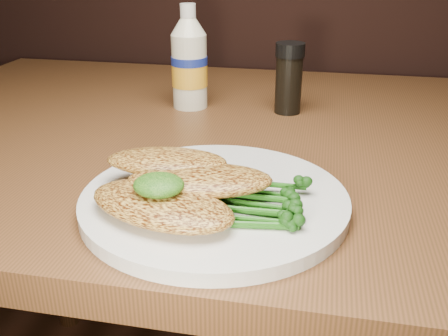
% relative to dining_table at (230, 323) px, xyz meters
% --- Properties ---
extents(dining_table, '(1.20, 0.80, 0.75)m').
position_rel_dining_table_xyz_m(dining_table, '(0.00, 0.00, 0.00)').
color(dining_table, '#452C14').
rests_on(dining_table, floor).
extents(plate, '(0.29, 0.29, 0.01)m').
position_rel_dining_table_xyz_m(plate, '(0.03, -0.25, 0.38)').
color(plate, silver).
rests_on(plate, dining_table).
extents(chicken_front, '(0.17, 0.13, 0.03)m').
position_rel_dining_table_xyz_m(chicken_front, '(-0.01, -0.30, 0.40)').
color(chicken_front, gold).
rests_on(chicken_front, plate).
extents(chicken_mid, '(0.16, 0.10, 0.02)m').
position_rel_dining_table_xyz_m(chicken_mid, '(0.02, -0.26, 0.41)').
color(chicken_mid, gold).
rests_on(chicken_mid, plate).
extents(chicken_back, '(0.14, 0.08, 0.02)m').
position_rel_dining_table_xyz_m(chicken_back, '(-0.03, -0.23, 0.42)').
color(chicken_back, gold).
rests_on(chicken_back, plate).
extents(pesto_front, '(0.06, 0.05, 0.02)m').
position_rel_dining_table_xyz_m(pesto_front, '(-0.02, -0.30, 0.42)').
color(pesto_front, '#083609').
rests_on(pesto_front, chicken_front).
extents(broccolini_bundle, '(0.16, 0.13, 0.02)m').
position_rel_dining_table_xyz_m(broccolini_bundle, '(0.07, -0.27, 0.40)').
color(broccolini_bundle, '#1D5813').
rests_on(broccolini_bundle, plate).
extents(mayo_bottle, '(0.07, 0.07, 0.17)m').
position_rel_dining_table_xyz_m(mayo_bottle, '(-0.09, 0.10, 0.46)').
color(mayo_bottle, '#ECE6C8').
rests_on(mayo_bottle, dining_table).
extents(pepper_grinder, '(0.05, 0.05, 0.11)m').
position_rel_dining_table_xyz_m(pepper_grinder, '(0.08, 0.10, 0.43)').
color(pepper_grinder, black).
rests_on(pepper_grinder, dining_table).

